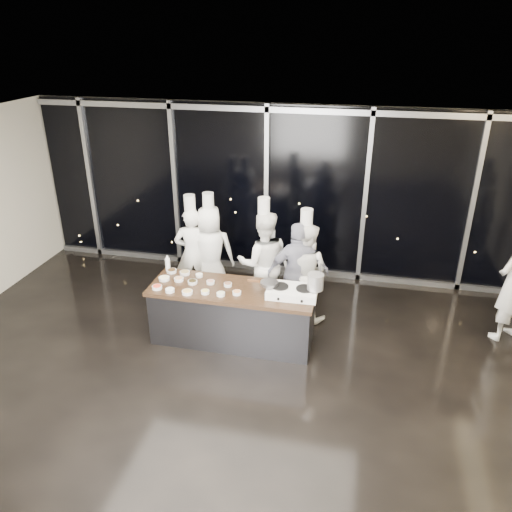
{
  "coord_description": "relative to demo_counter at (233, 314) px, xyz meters",
  "views": [
    {
      "loc": [
        1.76,
        -5.33,
        4.43
      ],
      "look_at": [
        0.29,
        1.2,
        1.32
      ],
      "focal_mm": 35.0,
      "sensor_mm": 36.0,
      "label": 1
    }
  ],
  "objects": [
    {
      "name": "stove",
      "position": [
        0.89,
        -0.02,
        0.51
      ],
      "size": [
        0.73,
        0.47,
        0.14
      ],
      "rotation": [
        0.0,
        0.0,
        0.02
      ],
      "color": "white",
      "rests_on": "demo_counter"
    },
    {
      "name": "prep_bowls",
      "position": [
        -0.66,
        -0.03,
        0.47
      ],
      "size": [
        1.34,
        0.75,
        0.05
      ],
      "color": "silver",
      "rests_on": "demo_counter"
    },
    {
      "name": "squeeze_bottle",
      "position": [
        -1.14,
        0.34,
        0.58
      ],
      "size": [
        0.08,
        0.08,
        0.28
      ],
      "color": "silver",
      "rests_on": "demo_counter"
    },
    {
      "name": "ground",
      "position": [
        0.0,
        -0.9,
        -0.45
      ],
      "size": [
        9.0,
        9.0,
        0.0
      ],
      "primitive_type": "plane",
      "color": "black",
      "rests_on": "ground"
    },
    {
      "name": "demo_counter",
      "position": [
        0.0,
        0.0,
        0.0
      ],
      "size": [
        2.46,
        0.86,
        0.9
      ],
      "color": "#343338",
      "rests_on": "ground"
    },
    {
      "name": "chef_center",
      "position": [
        0.27,
        0.96,
        0.44
      ],
      "size": [
        1.01,
        0.88,
        2.01
      ],
      "rotation": [
        0.0,
        0.0,
        3.41
      ],
      "color": "white",
      "rests_on": "ground"
    },
    {
      "name": "window_wall",
      "position": [
        0.0,
        2.53,
        1.14
      ],
      "size": [
        8.9,
        0.11,
        3.2
      ],
      "color": "black",
      "rests_on": "ground"
    },
    {
      "name": "room_shell",
      "position": [
        0.18,
        -0.9,
        1.79
      ],
      "size": [
        9.02,
        7.02,
        3.21
      ],
      "color": "beige",
      "rests_on": "ground"
    },
    {
      "name": "guest",
      "position": [
        0.86,
        0.82,
        0.39
      ],
      "size": [
        1.06,
        0.65,
        1.69
      ],
      "rotation": [
        0.0,
        0.0,
        3.4
      ],
      "color": "#151939",
      "rests_on": "ground"
    },
    {
      "name": "chef_left",
      "position": [
        -0.74,
        1.26,
        0.4
      ],
      "size": [
        0.93,
        0.73,
        1.92
      ],
      "rotation": [
        0.0,
        0.0,
        3.4
      ],
      "color": "white",
      "rests_on": "ground"
    },
    {
      "name": "chef_right",
      "position": [
        0.95,
        0.93,
        0.39
      ],
      "size": [
        0.96,
        0.85,
        1.89
      ],
      "rotation": [
        0.0,
        0.0,
        2.81
      ],
      "color": "white",
      "rests_on": "ground"
    },
    {
      "name": "stock_pot",
      "position": [
        1.22,
        -0.01,
        0.7
      ],
      "size": [
        0.24,
        0.24,
        0.23
      ],
      "primitive_type": "cylinder",
      "rotation": [
        0.0,
        0.0,
        0.02
      ],
      "color": "silver",
      "rests_on": "stove"
    },
    {
      "name": "chef_far_left",
      "position": [
        -1.03,
        1.18,
        0.4
      ],
      "size": [
        0.69,
        0.55,
        1.89
      ],
      "rotation": [
        0.0,
        0.0,
        3.43
      ],
      "color": "white",
      "rests_on": "ground"
    },
    {
      "name": "frying_pan",
      "position": [
        0.55,
        -0.02,
        0.61
      ],
      "size": [
        0.45,
        0.27,
        0.04
      ],
      "rotation": [
        0.0,
        0.0,
        0.02
      ],
      "color": "gray",
      "rests_on": "stove"
    }
  ]
}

